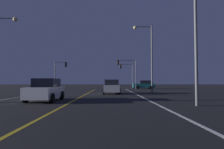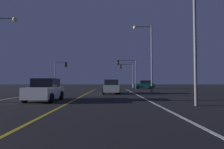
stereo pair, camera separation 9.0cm
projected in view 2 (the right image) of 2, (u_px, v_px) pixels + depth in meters
The scene contains 11 objects.
lane_edge_right at pixel (148, 100), 15.04m from camera, with size 0.16×42.21×0.01m, color silver.
lane_center_divider at pixel (74, 100), 15.00m from camera, with size 0.16×42.21×0.01m, color gold.
car_oncoming at pixel (45, 90), 14.52m from camera, with size 2.02×4.30×1.70m.
car_crossing_side at pixel (144, 85), 38.63m from camera, with size 4.30×2.02×1.70m.
car_ahead_far at pixel (111, 87), 23.15m from camera, with size 2.02×4.30×1.70m.
traffic_light_near_right at pixel (127, 67), 36.79m from camera, with size 3.72×0.36×5.62m.
traffic_light_near_left at pixel (61, 69), 36.68m from camera, with size 2.38×0.36×5.23m.
traffic_light_far_right at pixel (126, 70), 42.28m from camera, with size 2.93×0.36×5.30m.
street_lamp_right_near at pixel (188, 25), 11.71m from camera, with size 1.98×0.44×7.71m.
street_lamp_left_mid at pixel (1, 46), 18.26m from camera, with size 2.03×0.44×7.69m.
street_lamp_right_far at pixel (147, 50), 24.06m from camera, with size 2.41×0.44×8.54m.
Camera 2 is at (2.88, 0.02, 1.46)m, focal length 30.75 mm.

